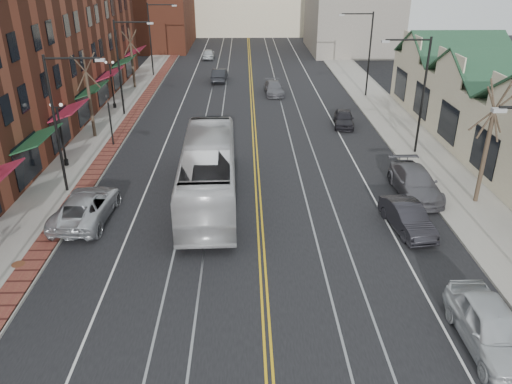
{
  "coord_description": "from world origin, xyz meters",
  "views": [
    {
      "loc": [
        -0.75,
        -11.43,
        12.95
      ],
      "look_at": [
        -0.21,
        11.57,
        2.0
      ],
      "focal_mm": 35.0,
      "sensor_mm": 36.0,
      "label": 1
    }
  ],
  "objects_px": {
    "parked_suv": "(86,207)",
    "parked_car_a": "(492,328)",
    "transit_bus": "(209,172)",
    "parked_car_b": "(407,217)",
    "parked_car_c": "(415,182)",
    "parked_car_d": "(344,118)"
  },
  "relations": [
    {
      "from": "parked_suv",
      "to": "parked_car_a",
      "type": "relative_size",
      "value": 1.13
    },
    {
      "from": "transit_bus",
      "to": "parked_car_a",
      "type": "distance_m",
      "value": 16.55
    },
    {
      "from": "parked_car_b",
      "to": "parked_suv",
      "type": "bearing_deg",
      "value": 167.12
    },
    {
      "from": "transit_bus",
      "to": "parked_car_c",
      "type": "xyz_separation_m",
      "value": [
        12.15,
        0.37,
        -0.96
      ]
    },
    {
      "from": "parked_car_a",
      "to": "parked_car_b",
      "type": "relative_size",
      "value": 1.16
    },
    {
      "from": "transit_bus",
      "to": "parked_suv",
      "type": "bearing_deg",
      "value": 18.26
    },
    {
      "from": "parked_car_a",
      "to": "parked_car_c",
      "type": "relative_size",
      "value": 0.92
    },
    {
      "from": "parked_car_c",
      "to": "parked_suv",
      "type": "bearing_deg",
      "value": -172.56
    },
    {
      "from": "parked_car_c",
      "to": "parked_car_d",
      "type": "bearing_deg",
      "value": 96.9
    },
    {
      "from": "parked_car_d",
      "to": "parked_car_b",
      "type": "bearing_deg",
      "value": -82.28
    },
    {
      "from": "transit_bus",
      "to": "parked_suv",
      "type": "relative_size",
      "value": 2.22
    },
    {
      "from": "parked_car_b",
      "to": "parked_car_d",
      "type": "bearing_deg",
      "value": 82.44
    },
    {
      "from": "parked_suv",
      "to": "parked_car_d",
      "type": "bearing_deg",
      "value": -134.03
    },
    {
      "from": "transit_bus",
      "to": "parked_car_c",
      "type": "height_order",
      "value": "transit_bus"
    },
    {
      "from": "parked_car_c",
      "to": "parked_car_d",
      "type": "xyz_separation_m",
      "value": [
        -1.8,
        13.25,
        -0.13
      ]
    },
    {
      "from": "parked_suv",
      "to": "parked_car_c",
      "type": "height_order",
      "value": "parked_car_c"
    },
    {
      "from": "parked_car_a",
      "to": "parked_car_d",
      "type": "xyz_separation_m",
      "value": [
        -0.54,
        26.04,
        -0.19
      ]
    },
    {
      "from": "parked_suv",
      "to": "parked_car_a",
      "type": "xyz_separation_m",
      "value": [
        17.34,
        -10.09,
        0.07
      ]
    },
    {
      "from": "transit_bus",
      "to": "parked_car_c",
      "type": "bearing_deg",
      "value": -179.93
    },
    {
      "from": "parked_car_b",
      "to": "parked_car_d",
      "type": "xyz_separation_m",
      "value": [
        -0.09,
        17.43,
        -0.05
      ]
    },
    {
      "from": "transit_bus",
      "to": "parked_car_b",
      "type": "distance_m",
      "value": 11.16
    },
    {
      "from": "parked_suv",
      "to": "parked_car_c",
      "type": "bearing_deg",
      "value": -169.28
    }
  ]
}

